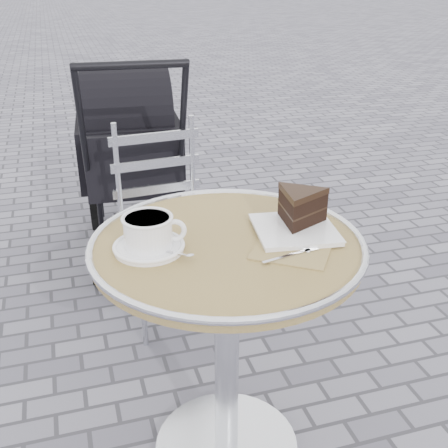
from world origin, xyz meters
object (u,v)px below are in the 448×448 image
object	(u,v)px
cafe_table	(227,296)
baby_stroller	(131,159)
cappuccino_set	(149,235)
bistro_chair	(162,199)
cake_plate_set	(299,212)

from	to	relation	value
cafe_table	baby_stroller	xyz separation A→B (m)	(-0.05, 1.49, -0.09)
cafe_table	cappuccino_set	xyz separation A→B (m)	(-0.20, 0.02, 0.21)
cafe_table	bistro_chair	size ratio (longest dim) A/B	0.90
cafe_table	cake_plate_set	distance (m)	0.30
cappuccino_set	baby_stroller	distance (m)	1.52
baby_stroller	cake_plate_set	bearing A→B (deg)	-75.63
cappuccino_set	bistro_chair	world-z (taller)	bistro_chair
baby_stroller	cappuccino_set	bearing A→B (deg)	-91.14
cafe_table	cappuccino_set	distance (m)	0.29
bistro_chair	baby_stroller	world-z (taller)	baby_stroller
cafe_table	baby_stroller	world-z (taller)	baby_stroller
cappuccino_set	baby_stroller	world-z (taller)	baby_stroller
cafe_table	cappuccino_set	bearing A→B (deg)	175.53
cappuccino_set	cake_plate_set	distance (m)	0.40
cake_plate_set	bistro_chair	distance (m)	0.91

